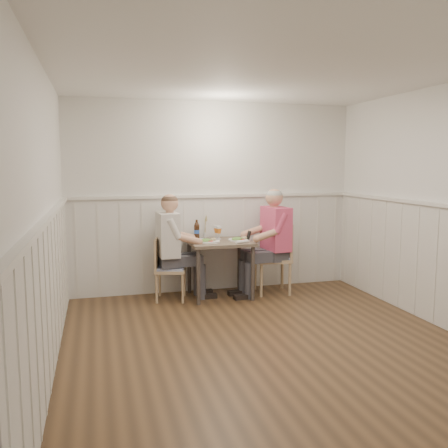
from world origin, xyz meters
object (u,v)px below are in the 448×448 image
(dining_table, at_px, (220,249))
(grass_vase, at_px, (205,227))
(diner_cream, at_px, (171,255))
(man_in_pink, at_px, (273,250))
(chair_right, at_px, (277,255))
(chair_left, at_px, (167,266))
(beer_bottle, at_px, (197,230))

(dining_table, distance_m, grass_vase, 0.42)
(diner_cream, relative_size, grass_vase, 4.27)
(man_in_pink, bearing_deg, dining_table, 175.97)
(dining_table, distance_m, diner_cream, 0.65)
(chair_right, bearing_deg, diner_cream, 178.58)
(chair_right, height_order, chair_left, chair_right)
(chair_left, bearing_deg, man_in_pink, -3.32)
(dining_table, bearing_deg, grass_vase, 113.83)
(chair_left, bearing_deg, grass_vase, 26.03)
(chair_right, relative_size, grass_vase, 2.95)
(chair_left, bearing_deg, chair_right, -1.53)
(chair_left, height_order, diner_cream, diner_cream)
(beer_bottle, bearing_deg, chair_right, -13.30)
(diner_cream, bearing_deg, chair_left, 175.91)
(dining_table, height_order, man_in_pink, man_in_pink)
(diner_cream, distance_m, grass_vase, 0.66)
(chair_left, height_order, man_in_pink, man_in_pink)
(chair_right, distance_m, beer_bottle, 1.14)
(beer_bottle, bearing_deg, chair_left, -154.68)
(diner_cream, xyz_separation_m, beer_bottle, (0.38, 0.21, 0.28))
(man_in_pink, distance_m, beer_bottle, 1.06)
(grass_vase, bearing_deg, man_in_pink, -22.80)
(dining_table, bearing_deg, chair_right, -0.58)
(chair_right, height_order, grass_vase, grass_vase)
(man_in_pink, bearing_deg, beer_bottle, 163.41)
(beer_bottle, bearing_deg, dining_table, -42.77)
(beer_bottle, bearing_deg, grass_vase, 28.48)
(beer_bottle, height_order, grass_vase, grass_vase)
(diner_cream, height_order, grass_vase, diner_cream)
(chair_left, bearing_deg, beer_bottle, 25.32)
(dining_table, height_order, chair_left, chair_left)
(chair_left, xyz_separation_m, diner_cream, (0.06, -0.00, 0.14))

